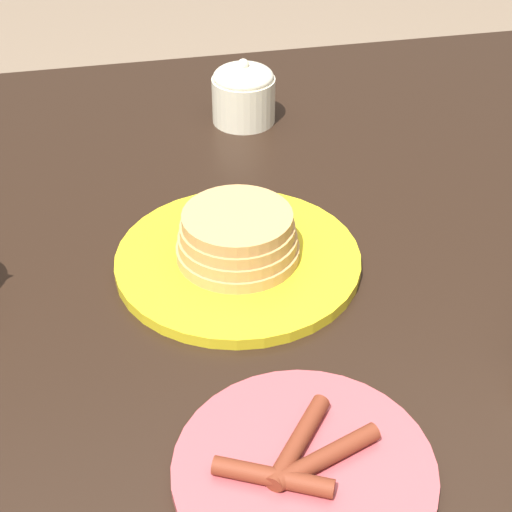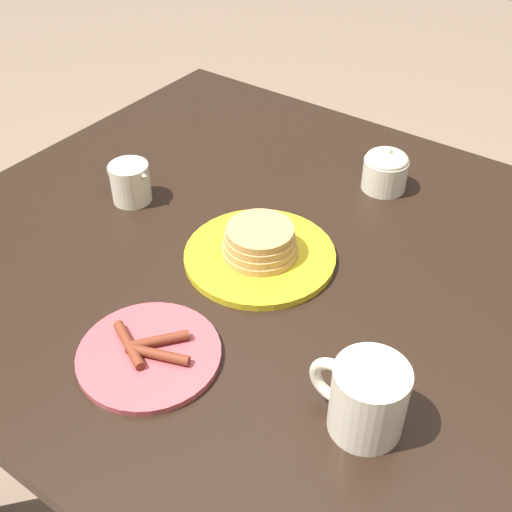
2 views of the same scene
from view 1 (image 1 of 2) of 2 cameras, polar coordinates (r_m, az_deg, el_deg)
dining_table at (r=0.88m, az=-1.47°, el=-6.67°), size 1.11×0.99×0.78m
pancake_plate at (r=0.77m, az=-1.58°, el=0.48°), size 0.24×0.24×0.06m
side_plate_bacon at (r=0.60m, az=3.09°, el=-15.26°), size 0.20×0.20×0.02m
sugar_bowl at (r=1.02m, az=-0.91°, el=11.78°), size 0.08×0.08×0.08m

